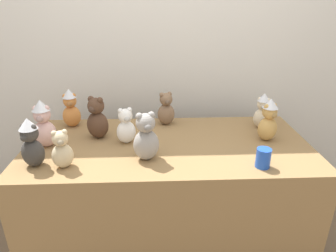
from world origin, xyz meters
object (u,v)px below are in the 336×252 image
at_px(teddy_bear_blush, 44,124).
at_px(teddy_bear_honey, 269,120).
at_px(teddy_bear_cocoa, 97,119).
at_px(teddy_bear_cream, 262,111).
at_px(teddy_bear_mocha, 166,110).
at_px(display_table, 168,191).
at_px(teddy_bear_ginger, 71,109).
at_px(teddy_bear_snow, 126,127).
at_px(teddy_bear_sand, 62,150).
at_px(party_cup_blue, 263,158).
at_px(teddy_bear_ash, 146,138).
at_px(teddy_bear_charcoal, 31,143).

bearing_deg(teddy_bear_blush, teddy_bear_honey, 0.17).
height_order(teddy_bear_cocoa, teddy_bear_blush, teddy_bear_blush).
height_order(teddy_bear_blush, teddy_bear_cream, teddy_bear_blush).
bearing_deg(teddy_bear_mocha, display_table, -106.23).
relative_size(teddy_bear_cream, teddy_bear_ginger, 0.92).
bearing_deg(teddy_bear_cocoa, teddy_bear_snow, 0.07).
distance_m(teddy_bear_mocha, teddy_bear_ginger, 0.68).
bearing_deg(teddy_bear_blush, teddy_bear_ginger, 74.02).
distance_m(teddy_bear_sand, teddy_bear_snow, 0.43).
distance_m(teddy_bear_cocoa, teddy_bear_mocha, 0.50).
relative_size(teddy_bear_mocha, teddy_bear_blush, 0.80).
xyz_separation_m(teddy_bear_sand, party_cup_blue, (1.10, -0.05, -0.05)).
relative_size(teddy_bear_mocha, party_cup_blue, 2.23).
bearing_deg(teddy_bear_cocoa, teddy_bear_ash, -19.15).
bearing_deg(teddy_bear_snow, teddy_bear_cream, -6.42).
xyz_separation_m(teddy_bear_cocoa, teddy_bear_blush, (-0.30, -0.11, 0.02)).
relative_size(teddy_bear_charcoal, teddy_bear_sand, 1.27).
bearing_deg(teddy_bear_ginger, teddy_bear_charcoal, -108.86).
distance_m(teddy_bear_cream, party_cup_blue, 0.57).
bearing_deg(teddy_bear_sand, teddy_bear_charcoal, 154.82).
height_order(display_table, party_cup_blue, party_cup_blue).
xyz_separation_m(teddy_bear_ginger, party_cup_blue, (1.19, -0.62, -0.08)).
height_order(teddy_bear_ash, teddy_bear_charcoal, teddy_bear_ash).
bearing_deg(teddy_bear_cocoa, teddy_bear_charcoal, -105.89).
relative_size(display_table, teddy_bear_blush, 5.92).
height_order(teddy_bear_charcoal, teddy_bear_ginger, teddy_bear_charcoal).
xyz_separation_m(teddy_bear_cocoa, teddy_bear_sand, (-0.13, -0.38, -0.03)).
distance_m(teddy_bear_charcoal, teddy_bear_sand, 0.17).
bearing_deg(teddy_bear_ash, teddy_bear_sand, 174.11).
distance_m(display_table, teddy_bear_mocha, 0.58).
bearing_deg(display_table, teddy_bear_charcoal, -162.01).
height_order(teddy_bear_cocoa, teddy_bear_mocha, teddy_bear_cocoa).
relative_size(teddy_bear_charcoal, teddy_bear_cream, 1.10).
xyz_separation_m(teddy_bear_cream, teddy_bear_ginger, (-1.36, 0.09, 0.01)).
height_order(teddy_bear_honey, teddy_bear_snow, teddy_bear_honey).
xyz_separation_m(teddy_bear_blush, party_cup_blue, (1.27, -0.31, -0.09)).
relative_size(teddy_bear_snow, party_cup_blue, 2.15).
height_order(display_table, teddy_bear_blush, teddy_bear_blush).
relative_size(teddy_bear_cocoa, teddy_bear_blush, 0.93).
xyz_separation_m(teddy_bear_mocha, teddy_bear_blush, (-0.76, -0.32, 0.04)).
bearing_deg(teddy_bear_ginger, teddy_bear_cream, -14.94).
height_order(teddy_bear_sand, teddy_bear_mocha, teddy_bear_mocha).
relative_size(display_table, teddy_bear_honey, 6.36).
distance_m(teddy_bear_snow, party_cup_blue, 0.85).
bearing_deg(teddy_bear_charcoal, teddy_bear_ash, 23.71).
relative_size(teddy_bear_charcoal, teddy_bear_ginger, 1.02).
distance_m(teddy_bear_mocha, teddy_bear_blush, 0.83).
relative_size(teddy_bear_blush, teddy_bear_snow, 1.29).
relative_size(teddy_bear_charcoal, teddy_bear_blush, 0.93).
bearing_deg(teddy_bear_ash, teddy_bear_cream, 12.65).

